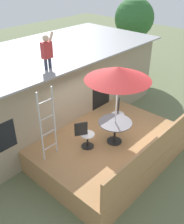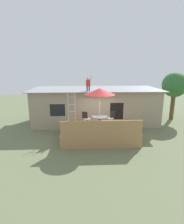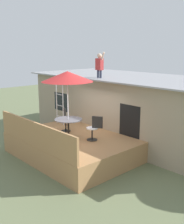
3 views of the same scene
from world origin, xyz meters
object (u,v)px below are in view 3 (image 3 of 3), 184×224
(patio_chair_left, at_px, (65,120))
(patio_chair_right, at_px, (94,128))
(patio_umbrella, at_px, (67,76))
(patio_table, at_px, (68,123))
(step_ladder, at_px, (60,100))
(person_figure, at_px, (100,64))

(patio_chair_left, bearing_deg, patio_chair_right, 32.29)
(patio_umbrella, distance_m, patio_chair_right, 2.14)
(patio_table, distance_m, step_ladder, 2.13)
(step_ladder, height_order, person_figure, person_figure)
(patio_chair_left, relative_size, patio_chair_right, 1.00)
(patio_chair_left, distance_m, patio_chair_right, 1.68)
(patio_chair_left, xyz_separation_m, patio_chair_right, (1.68, 0.04, 0.00))
(step_ladder, relative_size, patio_chair_right, 2.39)
(patio_chair_right, bearing_deg, patio_chair_left, -30.76)
(patio_table, height_order, patio_chair_left, patio_chair_left)
(patio_table, distance_m, patio_chair_right, 1.02)
(patio_table, height_order, person_figure, person_figure)
(step_ladder, bearing_deg, patio_chair_right, -8.85)
(patio_table, bearing_deg, patio_chair_left, 149.14)
(patio_table, bearing_deg, patio_chair_right, 32.18)
(patio_umbrella, distance_m, step_ladder, 2.42)
(step_ladder, distance_m, patio_chair_right, 2.80)
(step_ladder, xyz_separation_m, patio_chair_right, (2.69, -0.42, -0.64))
(person_figure, relative_size, patio_chair_left, 1.21)
(patio_table, height_order, patio_umbrella, patio_umbrella)
(patio_chair_left, bearing_deg, patio_umbrella, 0.00)
(patio_table, height_order, patio_chair_right, patio_chair_right)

